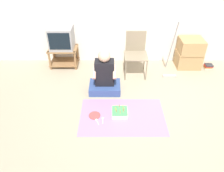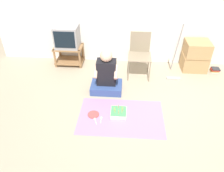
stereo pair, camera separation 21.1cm
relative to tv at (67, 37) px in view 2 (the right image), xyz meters
The scene contains 14 objects.
ground_plane 2.44m from the tv, 46.87° to the right, with size 16.00×16.00×0.00m, color tan.
wall_back 1.75m from the tv, ahead, with size 6.40×0.06×2.55m.
tv_stand 0.39m from the tv, 90.00° to the right, with size 0.60×0.43×0.41m.
tv is the anchor object (origin of this frame).
folding_chair 1.55m from the tv, 11.74° to the right, with size 0.45×0.44×0.87m.
cardboard_box_stack 2.71m from the tv, ahead, with size 0.51×0.45×0.63m.
dust_mop 2.27m from the tv, ahead, with size 0.28×0.42×1.15m.
book_pile 3.18m from the tv, ahead, with size 0.17×0.14×0.10m.
person_seated 1.35m from the tv, 45.66° to the right, with size 0.57×0.41×0.88m.
party_cloth 2.15m from the tv, 53.87° to the right, with size 1.35×0.86×0.01m.
birthday_cake 2.08m from the tv, 54.07° to the right, with size 0.25×0.25×0.15m.
paper_plate 1.92m from the tv, 65.12° to the right, with size 0.19×0.19×0.01m.
plastic_spoon_near 2.04m from the tv, 62.48° to the right, with size 0.04×0.15×0.01m.
plastic_spoon_far 2.03m from the tv, 65.47° to the right, with size 0.07×0.14×0.01m.
Camera 2 is at (-0.35, -2.51, 2.43)m, focal length 35.00 mm.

